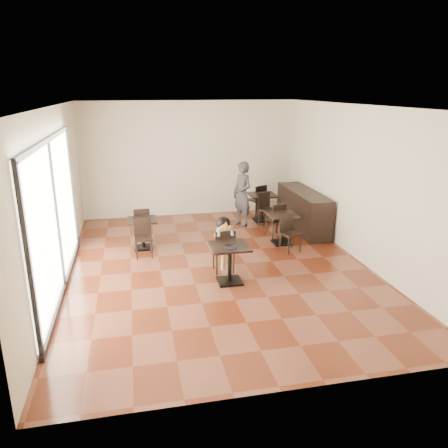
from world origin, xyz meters
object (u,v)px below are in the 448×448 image
object	(u,v)px
cafe_table_mid	(282,229)
chair_left_b	(143,239)
chair_mid_b	(291,234)
cafe_table_back	(262,207)
child_chair	(223,250)
adult_patron	(242,194)
chair_back_a	(257,200)
chair_left_a	(142,224)
chair_back_b	(268,210)
child_table	(230,264)
chair_mid_a	(275,220)
cafe_table_left	(143,234)
child	(223,244)

from	to	relation	value
cafe_table_mid	chair_left_b	world-z (taller)	chair_left_b
chair_mid_b	cafe_table_back	bearing A→B (deg)	71.80
child_chair	adult_patron	xyz separation A→B (m)	(1.11, 2.90, 0.41)
chair_mid_b	chair_back_a	world-z (taller)	chair_back_a
chair_left_a	chair_back_b	world-z (taller)	chair_back_b
child_table	chair_back_a	distance (m)	4.65
cafe_table_mid	chair_mid_a	xyz separation A→B (m)	(0.00, 0.55, 0.07)
cafe_table_left	chair_mid_b	world-z (taller)	chair_mid_b
child_chair	chair_left_b	distance (m)	1.89
cafe_table_back	chair_mid_a	world-z (taller)	chair_mid_a
chair_mid_a	chair_back_a	xyz separation A→B (m)	(0.08, 1.90, 0.02)
adult_patron	cafe_table_left	size ratio (longest dim) A/B	2.48
adult_patron	cafe_table_back	distance (m)	0.86
chair_back_b	cafe_table_left	bearing A→B (deg)	171.94
child_table	cafe_table_back	distance (m)	4.15
child_table	adult_patron	distance (m)	3.66
chair_left_b	cafe_table_mid	bearing A→B (deg)	2.16
cafe_table_mid	chair_left_a	xyz separation A→B (m)	(-3.22, 0.90, 0.06)
child_table	adult_patron	bearing A→B (deg)	72.13
cafe_table_mid	cafe_table_left	bearing A→B (deg)	173.71
chair_left_a	chair_back_b	size ratio (longest dim) A/B	0.92
child	chair_mid_a	bearing A→B (deg)	47.77
adult_patron	cafe_table_left	xyz separation A→B (m)	(-2.64, -1.24, -0.51)
cafe_table_left	chair_mid_a	xyz separation A→B (m)	(3.22, 0.20, 0.08)
chair_mid_b	chair_back_a	size ratio (longest dim) A/B	0.95
chair_mid_a	chair_mid_b	size ratio (longest dim) A/B	1.00
cafe_table_left	chair_back_a	xyz separation A→B (m)	(3.29, 2.09, 0.10)
cafe_table_back	chair_left_b	bearing A→B (deg)	-147.58
chair_left_a	adult_patron	bearing A→B (deg)	-166.66
adult_patron	child_chair	bearing A→B (deg)	-45.80
child	chair_left_a	world-z (taller)	child
cafe_table_mid	cafe_table_back	size ratio (longest dim) A/B	0.95
child_chair	cafe_table_left	bearing A→B (deg)	-47.34
cafe_table_left	cafe_table_back	world-z (taller)	cafe_table_back
cafe_table_back	chair_left_a	world-z (taller)	chair_left_a
cafe_table_mid	chair_back_a	bearing A→B (deg)	88.17
child_chair	chair_back_a	bearing A→B (deg)	-115.17
child_table	child_chair	bearing A→B (deg)	90.00
child	child_table	bearing A→B (deg)	-90.00
child	chair_mid_b	world-z (taller)	child
child	chair_left_b	bearing A→B (deg)	144.03
chair_left_b	cafe_table_left	bearing A→B (deg)	88.67
child_table	chair_left_a	xyz separation A→B (m)	(-1.53, 2.76, 0.04)
chair_mid_a	chair_back_b	world-z (taller)	chair_back_b
child	cafe_table_left	world-z (taller)	child
child	adult_patron	bearing A→B (deg)	69.02
chair_left_a	chair_left_b	xyz separation A→B (m)	(0.00, -1.10, 0.00)
cafe_table_mid	chair_back_a	distance (m)	2.45
chair_left_a	chair_back_b	bearing A→B (deg)	-173.69
chair_mid_b	chair_left_a	bearing A→B (deg)	139.29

